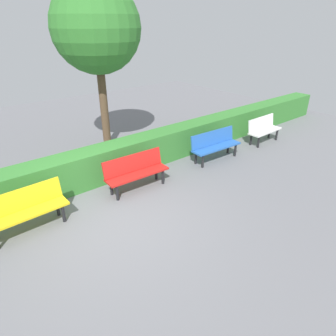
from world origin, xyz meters
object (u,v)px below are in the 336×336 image
bench_blue (215,144)px  tree_near (96,29)px  bench_red (136,171)px  bench_yellow (25,209)px  bench_white (263,129)px

bench_blue → tree_near: 4.69m
bench_red → tree_near: bearing=-102.4°
bench_yellow → tree_near: size_ratio=0.33×
bench_white → tree_near: tree_near is taller
bench_red → bench_blue: bearing=-178.6°
bench_white → bench_yellow: size_ratio=0.87×
bench_yellow → bench_white: bearing=177.2°
bench_blue → tree_near: size_ratio=0.34×
bench_yellow → tree_near: bearing=-141.3°
bench_white → bench_blue: (2.33, -0.06, 0.01)m
bench_white → bench_red: (5.10, -0.10, 0.01)m
bench_yellow → tree_near: 5.37m
bench_white → bench_yellow: bearing=-1.6°
bench_red → tree_near: size_ratio=0.33×
bench_white → bench_red: size_ratio=0.85×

